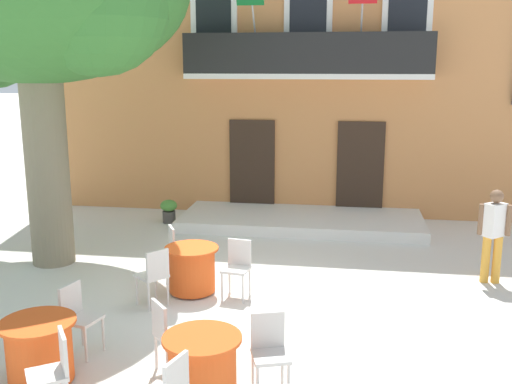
% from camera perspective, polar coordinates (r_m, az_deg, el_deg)
% --- Properties ---
extents(ground_plane, '(120.00, 120.00, 0.00)m').
position_cam_1_polar(ground_plane, '(9.79, -2.08, -9.32)').
color(ground_plane, silver).
extents(building_facade, '(13.00, 5.09, 7.50)m').
position_cam_1_polar(building_facade, '(15.94, 5.55, 12.79)').
color(building_facade, '#CC844C').
rests_on(building_facade, ground).
extents(entrance_step_platform, '(5.43, 2.12, 0.25)m').
position_cam_1_polar(entrance_step_platform, '(13.37, 4.43, -2.81)').
color(entrance_step_platform, silver).
rests_on(entrance_step_platform, ground).
extents(cafe_table_near_tree, '(0.86, 0.86, 0.76)m').
position_cam_1_polar(cafe_table_near_tree, '(9.53, -6.25, -7.47)').
color(cafe_table_near_tree, '#EA561E').
rests_on(cafe_table_near_tree, ground).
extents(cafe_chair_near_tree_0, '(0.46, 0.46, 0.91)m').
position_cam_1_polar(cafe_chair_near_tree_0, '(9.29, -1.82, -7.05)').
color(cafe_chair_near_tree_0, silver).
rests_on(cafe_chair_near_tree_0, ground).
extents(cafe_chair_near_tree_1, '(0.54, 0.54, 0.91)m').
position_cam_1_polar(cafe_chair_near_tree_1, '(10.17, -7.60, -5.41)').
color(cafe_chair_near_tree_1, silver).
rests_on(cafe_chair_near_tree_1, ground).
extents(cafe_chair_near_tree_2, '(0.56, 0.56, 0.91)m').
position_cam_1_polar(cafe_chair_near_tree_2, '(9.04, -9.88, -7.79)').
color(cafe_chair_near_tree_2, silver).
rests_on(cafe_chair_near_tree_2, ground).
extents(cafe_table_middle, '(0.86, 0.86, 0.76)m').
position_cam_1_polar(cafe_table_middle, '(7.40, -20.32, -14.29)').
color(cafe_table_middle, '#EA561E').
rests_on(cafe_table_middle, ground).
extents(cafe_chair_middle_0, '(0.49, 0.49, 0.91)m').
position_cam_1_polar(cafe_chair_middle_0, '(7.88, -16.97, -11.26)').
color(cafe_chair_middle_0, silver).
rests_on(cafe_chair_middle_0, ground).
extents(cafe_chair_middle_2, '(0.56, 0.56, 0.91)m').
position_cam_1_polar(cafe_chair_middle_2, '(6.67, -19.07, -15.92)').
color(cafe_chair_middle_2, silver).
rests_on(cafe_chair_middle_2, ground).
extents(cafe_table_front, '(0.86, 0.86, 0.76)m').
position_cam_1_polar(cafe_table_front, '(6.65, -5.22, -16.70)').
color(cafe_table_front, '#EA561E').
rests_on(cafe_table_front, ground).
extents(cafe_chair_front_1, '(0.50, 0.50, 0.91)m').
position_cam_1_polar(cafe_chair_front_1, '(6.73, 1.31, -14.94)').
color(cafe_chair_front_1, silver).
rests_on(cafe_chair_front_1, ground).
extents(cafe_chair_front_2, '(0.56, 0.56, 0.91)m').
position_cam_1_polar(cafe_chair_front_2, '(7.17, -8.56, -13.30)').
color(cafe_chair_front_2, silver).
rests_on(cafe_chair_front_2, ground).
extents(ground_planter_left, '(0.39, 0.39, 0.54)m').
position_cam_1_polar(ground_planter_left, '(13.73, -8.48, -1.73)').
color(ground_planter_left, '#47423D').
rests_on(ground_planter_left, ground).
extents(pedestrian_near_entrance, '(0.53, 0.39, 1.60)m').
position_cam_1_polar(pedestrian_near_entrance, '(10.51, 22.14, -3.53)').
color(pedestrian_near_entrance, gold).
rests_on(pedestrian_near_entrance, ground).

